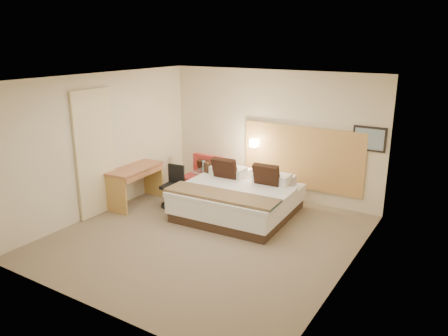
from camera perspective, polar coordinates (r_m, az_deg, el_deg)
The scene contains 19 objects.
floor at distance 7.69m, azimuth -2.24°, elevation -8.98°, with size 4.80×5.00×0.02m, color #796851.
ceiling at distance 6.96m, azimuth -2.50°, elevation 11.66°, with size 4.80×5.00×0.02m, color white.
wall_back at distance 9.33m, azimuth 6.31°, elevation 4.38°, with size 4.80×0.02×2.70m, color beige.
wall_front at distance 5.42m, azimuth -17.41°, elevation -5.35°, with size 4.80×0.02×2.70m, color beige.
wall_left at distance 8.75m, azimuth -15.59°, elevation 3.05°, with size 0.02×5.00×2.70m, color beige.
wall_right at distance 6.24m, azimuth 16.33°, elevation -2.37°, with size 0.02×5.00×2.70m, color beige.
headboard_panel at distance 9.12m, azimuth 10.09°, elevation 1.35°, with size 2.60×0.04×1.30m, color tan.
art_frame at distance 8.62m, azimuth 18.46°, elevation 3.63°, with size 0.62×0.03×0.47m, color black.
art_canvas at distance 8.60m, azimuth 18.43°, elevation 3.61°, with size 0.54×0.01×0.39m, color #758CA1.
lamp_arm at distance 9.45m, azimuth 4.12°, elevation 3.35°, with size 0.02×0.02×0.12m, color white.
lamp_shade at distance 9.40m, azimuth 3.95°, elevation 3.28°, with size 0.15×0.15×0.15m, color #F3E2BE.
curtain at distance 8.58m, azimuth -16.50°, elevation 1.82°, with size 0.06×0.90×2.42m, color beige.
bottle_a at distance 9.36m, azimuth -2.66°, elevation 0.30°, with size 0.06×0.06×0.21m, color #91BCE1.
menu_folder at distance 9.17m, azimuth -2.32°, elevation 0.04°, with size 0.14×0.05×0.23m, color #3D2819.
bed at distance 8.48m, azimuth 1.91°, elevation -3.95°, with size 2.18×2.13×1.02m.
lounge_chair at distance 9.75m, azimuth -2.80°, elevation -1.28°, with size 0.77×0.68×0.80m.
side_table at distance 9.39m, azimuth -2.55°, elevation -1.96°, with size 0.67×0.67×0.58m.
desk at distance 9.10m, azimuth -11.48°, elevation -0.91°, with size 0.66×1.30×0.79m.
desk_chair at distance 8.95m, azimuth -6.62°, elevation -2.84°, with size 0.52×0.52×0.84m.
Camera 1 is at (3.89, -5.74, 3.31)m, focal length 35.00 mm.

